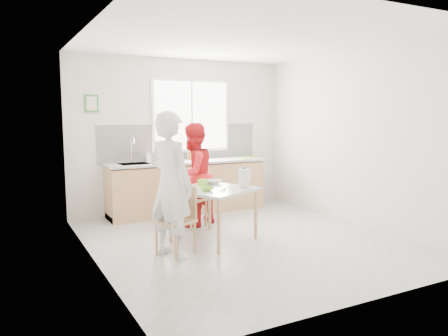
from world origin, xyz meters
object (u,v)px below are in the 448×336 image
Objects in this scene: person_red at (193,175)px; wine_bottle_a at (171,151)px; wine_bottle_b at (192,151)px; chair_far at (187,196)px; bowl_green at (207,189)px; bowl_white at (213,182)px; person_white at (171,185)px; chair_left at (179,216)px; dining_table at (214,194)px; milk_jug at (244,177)px.

wine_bottle_a is (0.04, 1.04, 0.28)m from person_red.
wine_bottle_b is (0.38, -0.04, -0.01)m from wine_bottle_a.
chair_far is 4.89× the size of bowl_green.
wine_bottle_a reaches higher than bowl_green.
wine_bottle_b is at bearing 37.17° from chair_far.
bowl_white is (0.19, -0.54, 0.28)m from chair_far.
bowl_green is 0.58m from bowl_white.
wine_bottle_a is at bearing -116.96° from person_red.
bowl_white is at bearing -77.48° from person_white.
dining_table is at bearing 90.00° from chair_left.
bowl_green is at bearing -141.41° from dining_table.
milk_jug is at bearing 83.19° from person_red.
person_white is 0.64m from bowl_green.
person_red reaches higher than bowl_white.
chair_far is at bearing -118.27° from wine_bottle_b.
person_white is at bearing -111.29° from wine_bottle_a.
milk_jug is (0.57, 0.01, 0.11)m from bowl_green.
chair_left is 0.44m from person_white.
wine_bottle_b is (0.51, 1.88, 0.42)m from dining_table.
bowl_green is at bearing 156.14° from milk_jug.
wine_bottle_a is 1.07× the size of wine_bottle_b.
milk_jug is at bearing -92.90° from wine_bottle_b.
person_red is (0.71, 1.17, 0.33)m from chair_left.
person_red is at bearing -24.73° from chair_far.
bowl_white is at bearing -88.66° from wine_bottle_a.
bowl_green is at bearing -122.43° from chair_far.
person_white is (-0.73, -1.23, 0.41)m from chair_far.
milk_jug is at bearing -103.77° from person_white.
wine_bottle_a is at bearing 86.07° from dining_table.
bowl_green is 0.59× the size of wine_bottle_b.
person_white is 1.18m from milk_jug.
wine_bottle_a is at bearing 57.05° from chair_far.
dining_table is 1.99m from wine_bottle_b.
chair_left is 2.83× the size of wine_bottle_b.
wine_bottle_a reaches higher than wine_bottle_b.
dining_table is at bearing -90.00° from person_white.
chair_left is at bearing -90.00° from person_white.
person_white reaches higher than bowl_white.
wine_bottle_b is (0.42, 0.99, 0.27)m from person_red.
bowl_green is (0.46, 0.16, 0.29)m from chair_left.
chair_far is 0.49× the size of person_white.
person_white is at bearing 166.23° from milk_jug.
wine_bottle_a is (-0.28, 2.04, 0.21)m from milk_jug.
person_white is at bearing -90.00° from chair_left.
wine_bottle_b reaches higher than dining_table.
wine_bottle_b is at bearing 77.31° from bowl_white.
person_white reaches higher than milk_jug.
dining_table is 0.71× the size of person_white.
person_red is 0.54m from bowl_white.
chair_left is 1.32m from chair_far.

